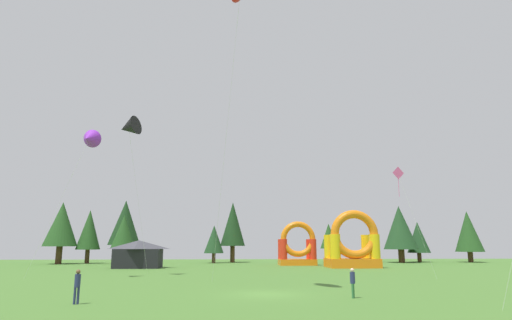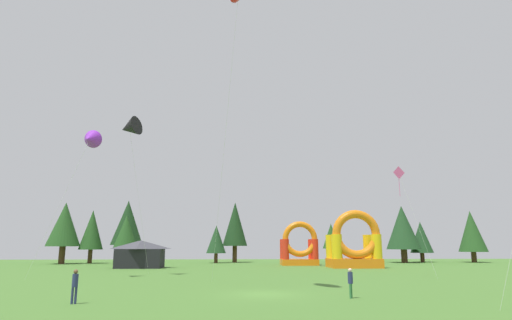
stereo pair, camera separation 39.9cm
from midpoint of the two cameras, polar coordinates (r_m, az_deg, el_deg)
The scene contains 19 objects.
ground_plane at distance 26.41m, azimuth 1.02°, elevation -17.54°, with size 120.00×120.00×0.00m, color #47752D.
kite_black_delta at distance 43.29m, azimuth -16.92°, elevation 4.21°, with size 2.98×5.54×15.15m.
kite_purple_delta at distance 41.21m, azimuth -21.68°, elevation 2.67°, with size 5.54×1.94×13.21m.
kite_pink_diamond at distance 41.34m, azimuth 18.18°, elevation -1.90°, with size 2.67×1.67×9.73m.
person_near_camera at distance 23.89m, azimuth -23.25°, elevation -14.95°, with size 0.36×0.36×1.67m.
person_midfield at distance 25.05m, azimuth 12.34°, elevation -15.44°, with size 0.38×0.38×1.61m.
inflatable_orange_dome at distance 56.37m, azimuth 12.63°, elevation -11.35°, with size 6.31×4.66×7.16m.
inflatable_yellow_castle at distance 61.81m, azimuth 5.38°, elevation -11.80°, with size 5.13×3.57×6.09m.
festival_tent at distance 56.55m, azimuth -15.67°, elevation -12.03°, with size 5.55×3.88×3.40m.
tree_row_2 at distance 72.30m, azimuth -24.73°, elevation -7.83°, with size 5.00×5.00×9.29m.
tree_row_3 at distance 72.46m, azimuth -21.58°, elevation -8.69°, with size 3.65×3.65×8.22m.
tree_row_4 at distance 71.57m, azimuth -17.28°, elevation -8.05°, with size 4.99×4.99×9.80m.
tree_row_5 at distance 68.36m, azimuth -17.46°, elevation -9.15°, with size 3.58×3.58×7.29m.
tree_row_6 at distance 69.50m, azimuth -5.81°, elevation -10.52°, with size 3.13×3.13×5.88m.
tree_row_7 at distance 71.37m, azimuth -3.29°, elevation -8.58°, with size 4.06×4.06×9.78m.
tree_row_8 at distance 72.56m, azimuth 9.56°, elevation -10.04°, with size 2.90×2.90×6.27m.
tree_row_9 at distance 74.51m, azimuth 18.53°, elevation -8.58°, with size 5.44×5.44×9.13m.
tree_row_10 at distance 77.83m, azimuth 20.72°, elevation -9.66°, with size 3.72×3.72×6.64m.
tree_row_11 at distance 80.14m, azimuth 26.39°, elevation -8.56°, with size 4.51×4.51×8.37m.
Camera 1 is at (-2.23, -26.16, 2.92)m, focal length 29.89 mm.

